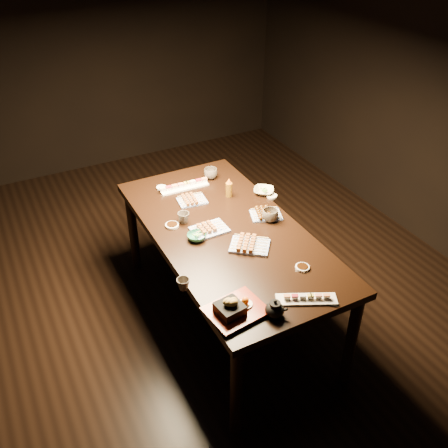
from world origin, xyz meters
The scene contains 23 objects.
ground centered at (0.00, 0.00, 0.00)m, with size 5.00×5.00×0.00m, color black.
dining_table centered at (0.05, -0.25, 0.38)m, with size 0.90×1.80×0.75m, color black.
sushi_platter_near centered at (0.12, -1.02, 0.77)m, with size 0.32×0.09×0.04m, color white, non-canonical shape.
sushi_platter_far centered at (0.02, 0.38, 0.77)m, with size 0.36×0.10×0.04m, color white, non-canonical shape.
yakitori_plate_center centered at (-0.06, -0.20, 0.78)m, with size 0.23×0.17×0.06m, color #828EB6, non-canonical shape.
yakitori_plate_right centered at (0.08, -0.47, 0.78)m, with size 0.24×0.17×0.06m, color #828EB6, non-canonical shape.
yakitori_plate_left centered at (-0.01, 0.17, 0.77)m, with size 0.20×0.14×0.05m, color #828EB6, non-canonical shape.
tsukune_plate centered at (0.35, -0.22, 0.78)m, with size 0.20×0.15×0.05m, color #828EB6, non-canonical shape.
edamame_bowl_green centered at (-0.17, -0.25, 0.77)m, with size 0.12×0.12×0.04m, color #277954.
edamame_bowl_cream centered at (0.50, 0.04, 0.77)m, with size 0.14×0.14×0.04m, color beige.
tempura_tray centered at (-0.26, -0.93, 0.80)m, with size 0.30×0.24×0.11m, color black, non-canonical shape.
teacup_near_left centered at (-0.43, -0.64, 0.78)m, with size 0.07×0.07×0.07m, color #4C443A.
teacup_mid_right centered at (0.35, -0.28, 0.79)m, with size 0.10×0.10×0.08m, color #4C443A.
teacup_far_left centered at (-0.16, -0.04, 0.79)m, with size 0.08×0.08×0.07m, color #4C443A.
teacup_far_right centered at (0.26, 0.41, 0.79)m, with size 0.10×0.10×0.08m, color #4C443A.
teapot centered at (-0.09, -1.04, 0.80)m, with size 0.12×0.12×0.10m, color black, non-canonical shape.
condiment_bottle centered at (0.26, 0.12, 0.82)m, with size 0.05×0.05×0.14m, color brown.
sauce_dish_west centered at (-0.25, -0.05, 0.76)m, with size 0.09×0.09×0.02m, color white.
sauce_dish_east centered at (0.52, -0.03, 0.76)m, with size 0.08×0.08×0.01m, color white.
sauce_dish_se centered at (0.25, -0.79, 0.76)m, with size 0.08×0.08×0.01m, color white.
sauce_dish_nw centered at (-0.13, 0.44, 0.76)m, with size 0.08×0.08×0.01m, color white.
chopsticks_near centered at (-0.30, -0.97, 0.75)m, with size 0.21×0.02×0.01m, color black, non-canonical shape.
chopsticks_se centered at (0.15, -1.07, 0.75)m, with size 0.23×0.02×0.01m, color black, non-canonical shape.
Camera 1 is at (-1.19, -2.57, 2.59)m, focal length 40.00 mm.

